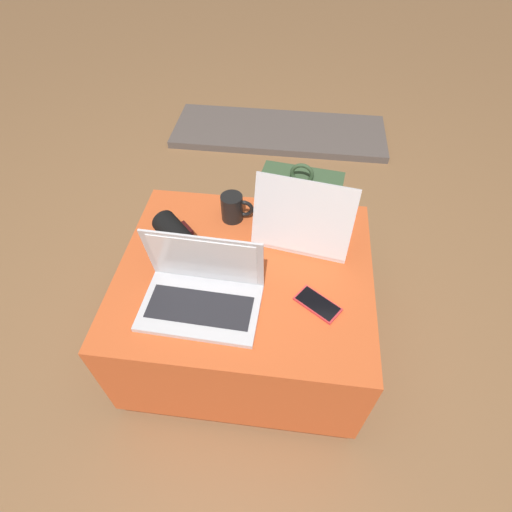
% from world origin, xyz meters
% --- Properties ---
extents(ground_plane, '(14.00, 14.00, 0.00)m').
position_xyz_m(ground_plane, '(0.00, 0.00, 0.00)').
color(ground_plane, olive).
extents(ottoman, '(0.84, 0.73, 0.46)m').
position_xyz_m(ottoman, '(0.00, 0.00, 0.23)').
color(ottoman, maroon).
rests_on(ottoman, ground_plane).
extents(laptop_near, '(0.36, 0.24, 0.23)m').
position_xyz_m(laptop_near, '(-0.11, -0.14, 0.51)').
color(laptop_near, silver).
rests_on(laptop_near, ottoman).
extents(laptop_far, '(0.36, 0.31, 0.27)m').
position_xyz_m(laptop_far, '(0.18, 0.18, 0.51)').
color(laptop_far, silver).
rests_on(laptop_far, ottoman).
extents(cell_phone, '(0.16, 0.14, 0.01)m').
position_xyz_m(cell_phone, '(0.24, -0.11, 0.46)').
color(cell_phone, red).
rests_on(cell_phone, ottoman).
extents(backpack, '(0.36, 0.26, 0.55)m').
position_xyz_m(backpack, '(0.16, 0.49, 0.23)').
color(backpack, '#385133').
rests_on(backpack, ground_plane).
extents(wrist_brace, '(0.19, 0.19, 0.09)m').
position_xyz_m(wrist_brace, '(-0.25, 0.09, 0.50)').
color(wrist_brace, black).
rests_on(wrist_brace, ottoman).
extents(coffee_mug, '(0.12, 0.08, 0.10)m').
position_xyz_m(coffee_mug, '(-0.08, 0.24, 0.51)').
color(coffee_mug, black).
rests_on(coffee_mug, ottoman).
extents(fireplace_hearth, '(1.40, 0.50, 0.04)m').
position_xyz_m(fireplace_hearth, '(0.00, 1.57, 0.02)').
color(fireplace_hearth, '#564C47').
rests_on(fireplace_hearth, ground_plane).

